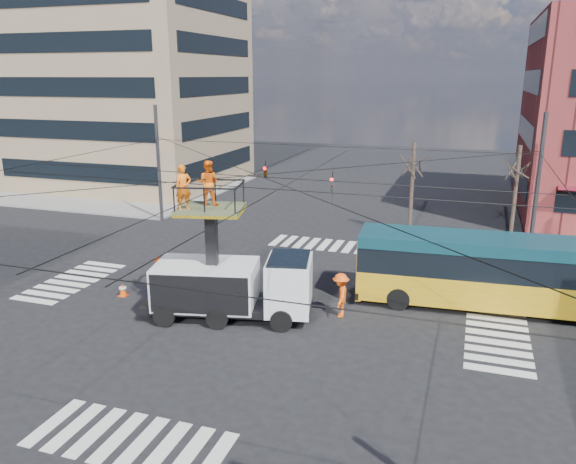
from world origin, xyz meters
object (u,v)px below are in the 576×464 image
Objects in this scene: worker_ground at (159,279)px; flagger at (341,295)px; city_bus at (503,272)px; traffic_cone at (123,290)px; utility_truck at (232,270)px.

worker_ground is 8.25m from flagger.
flagger is at bearing -159.26° from city_bus.
worker_ground is (-14.67, -3.84, -0.69)m from city_bus.
city_bus is 20.36× the size of traffic_cone.
city_bus is (10.78, 4.49, -0.40)m from utility_truck.
utility_truck reaches higher than worker_ground.
worker_ground reaches higher than traffic_cone.
worker_ground is (-3.89, 0.65, -1.09)m from utility_truck.
utility_truck is 11.87× the size of traffic_cone.
utility_truck is 6.10m from traffic_cone.
traffic_cone is 0.30× the size of worker_ground.
utility_truck is 4.10m from worker_ground.
utility_truck is at bearing -161.43° from city_bus.
utility_truck reaches higher than city_bus.
traffic_cone is 0.32× the size of flagger.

